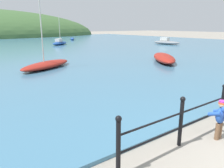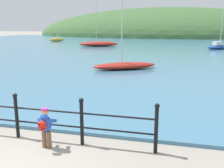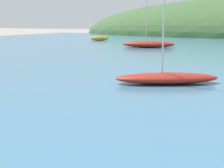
# 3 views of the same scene
# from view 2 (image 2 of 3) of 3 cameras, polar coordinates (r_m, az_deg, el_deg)

# --- Properties ---
(water) EXTENTS (80.00, 60.00, 0.10)m
(water) POSITION_cam_2_polar(r_m,az_deg,el_deg) (36.49, 8.84, 8.14)
(water) COLOR teal
(water) RESTS_ON ground
(far_hillside) EXTENTS (70.43, 38.73, 14.68)m
(far_hillside) POSITION_cam_2_polar(r_m,az_deg,el_deg) (72.90, 11.61, 10.26)
(far_hillside) COLOR #3D6033
(far_hillside) RESTS_ON ground
(iron_railing) EXTENTS (5.58, 0.12, 1.21)m
(iron_railing) POSITION_cam_2_polar(r_m,az_deg,el_deg) (6.91, -13.76, -6.99)
(iron_railing) COLOR black
(iron_railing) RESTS_ON ground
(child_in_coat) EXTENTS (0.40, 0.54, 1.00)m
(child_in_coat) POSITION_cam_2_polar(r_m,az_deg,el_deg) (6.54, -14.30, -8.52)
(child_in_coat) COLOR brown
(child_in_coat) RESTS_ON ground
(boat_far_right) EXTENTS (5.40, 3.17, 6.28)m
(boat_far_right) POSITION_cam_2_polar(r_m,az_deg,el_deg) (35.17, -2.95, 8.74)
(boat_far_right) COLOR maroon
(boat_far_right) RESTS_ON water
(boat_twin_mast) EXTENTS (4.27, 3.18, 5.07)m
(boat_twin_mast) POSITION_cam_2_polar(r_m,az_deg,el_deg) (17.08, 2.78, 4.07)
(boat_twin_mast) COLOR maroon
(boat_twin_mast) RESTS_ON water
(boat_mid_harbor) EXTENTS (3.48, 3.14, 4.28)m
(boat_mid_harbor) POSITION_cam_2_polar(r_m,az_deg,el_deg) (33.63, 22.21, 7.56)
(boat_mid_harbor) COLOR #1E4793
(boat_mid_harbor) RESTS_ON water
(boat_green_fishing) EXTENTS (2.43, 2.33, 2.68)m
(boat_green_fishing) POSITION_cam_2_polar(r_m,az_deg,el_deg) (46.36, -11.94, 9.44)
(boat_green_fishing) COLOR gold
(boat_green_fishing) RESTS_ON water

